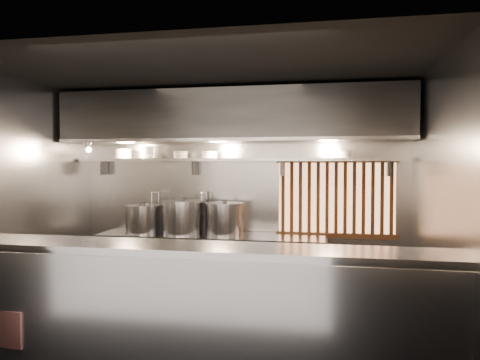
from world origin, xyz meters
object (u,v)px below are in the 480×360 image
(heat_lamp, at_px, (88,145))
(stock_pot_mid, at_px, (183,217))
(pendant_bulb, at_px, (227,153))
(stock_pot_right, at_px, (225,218))
(stock_pot_left, at_px, (143,219))

(heat_lamp, bearing_deg, stock_pot_mid, 13.52)
(pendant_bulb, distance_m, stock_pot_right, 0.85)
(heat_lamp, height_order, stock_pot_left, heat_lamp)
(heat_lamp, distance_m, pendant_bulb, 1.83)
(stock_pot_mid, xyz_separation_m, stock_pot_right, (0.57, 0.02, -0.01))
(heat_lamp, height_order, stock_pot_right, heat_lamp)
(stock_pot_left, relative_size, stock_pot_mid, 0.82)
(stock_pot_left, distance_m, stock_pot_mid, 0.55)
(stock_pot_mid, distance_m, stock_pot_right, 0.57)
(pendant_bulb, relative_size, stock_pot_mid, 0.27)
(stock_pot_left, bearing_deg, stock_pot_right, 3.61)
(heat_lamp, height_order, stock_pot_mid, heat_lamp)
(stock_pot_left, relative_size, stock_pot_right, 0.96)
(heat_lamp, bearing_deg, stock_pot_right, 9.85)
(pendant_bulb, xyz_separation_m, stock_pot_mid, (-0.59, -0.06, -0.84))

